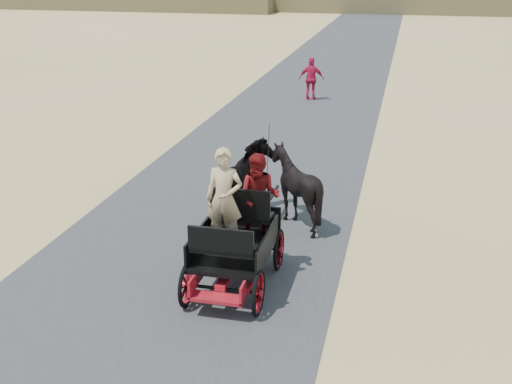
% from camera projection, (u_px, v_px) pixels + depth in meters
% --- Properties ---
extents(ground, '(140.00, 140.00, 0.00)m').
position_uv_depth(ground, '(126.00, 340.00, 9.90)').
color(ground, tan).
extents(road, '(6.00, 140.00, 0.01)m').
position_uv_depth(road, '(126.00, 340.00, 9.90)').
color(road, '#38383A').
rests_on(road, ground).
extents(ridge_far, '(140.00, 6.00, 2.40)m').
position_uv_depth(ridge_far, '(375.00, 0.00, 66.05)').
color(ridge_far, brown).
rests_on(ridge_far, ground).
extents(ridge_near, '(40.00, 4.00, 1.60)m').
position_uv_depth(ridge_near, '(90.00, 2.00, 69.02)').
color(ridge_near, brown).
rests_on(ridge_near, ground).
extents(carriage, '(1.30, 2.40, 0.72)m').
position_uv_depth(carriage, '(235.00, 266.00, 11.46)').
color(carriage, black).
rests_on(carriage, ground).
extents(horse_left, '(0.91, 2.01, 1.70)m').
position_uv_depth(horse_left, '(246.00, 184.00, 14.14)').
color(horse_left, black).
rests_on(horse_left, ground).
extents(horse_right, '(1.37, 1.54, 1.70)m').
position_uv_depth(horse_right, '(295.00, 187.00, 13.91)').
color(horse_right, black).
rests_on(horse_right, ground).
extents(driver_man, '(0.66, 0.43, 1.80)m').
position_uv_depth(driver_man, '(224.00, 199.00, 11.11)').
color(driver_man, tan).
rests_on(driver_man, carriage).
extents(passenger_woman, '(0.77, 0.60, 1.58)m').
position_uv_depth(passenger_woman, '(259.00, 196.00, 11.54)').
color(passenger_woman, '#660C0F').
rests_on(passenger_woman, carriage).
extents(pedestrian, '(1.02, 0.44, 1.73)m').
position_uv_depth(pedestrian, '(311.00, 79.00, 25.98)').
color(pedestrian, '#C0153E').
rests_on(pedestrian, ground).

